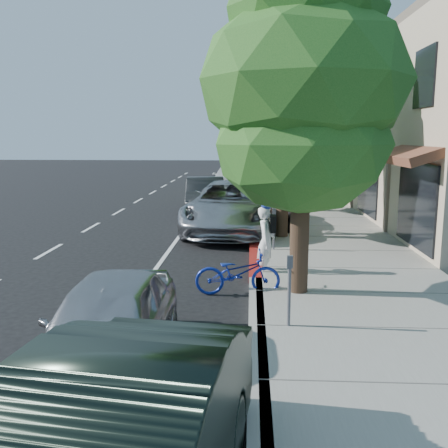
# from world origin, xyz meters

# --- Properties ---
(ground) EXTENTS (120.00, 120.00, 0.00)m
(ground) POSITION_xyz_m (0.00, 0.00, 0.00)
(ground) COLOR black
(ground) RESTS_ON ground
(sidewalk) EXTENTS (4.60, 56.00, 0.15)m
(sidewalk) POSITION_xyz_m (2.30, 8.00, 0.07)
(sidewalk) COLOR gray
(sidewalk) RESTS_ON ground
(curb) EXTENTS (0.30, 56.00, 0.15)m
(curb) POSITION_xyz_m (0.00, 8.00, 0.07)
(curb) COLOR #9E998E
(curb) RESTS_ON ground
(curb_red_segment) EXTENTS (0.32, 4.00, 0.15)m
(curb_red_segment) POSITION_xyz_m (0.00, 1.00, 0.07)
(curb_red_segment) COLOR maroon
(curb_red_segment) RESTS_ON ground
(storefront_building) EXTENTS (10.00, 36.00, 7.00)m
(storefront_building) POSITION_xyz_m (9.60, 18.00, 3.50)
(storefront_building) COLOR #B6A58C
(storefront_building) RESTS_ON ground
(street_tree_0) EXTENTS (4.26, 4.26, 7.09)m
(street_tree_0) POSITION_xyz_m (0.90, -2.00, 4.39)
(street_tree_0) COLOR black
(street_tree_0) RESTS_ON ground
(street_tree_1) EXTENTS (4.46, 4.46, 7.40)m
(street_tree_1) POSITION_xyz_m (0.90, 4.00, 4.58)
(street_tree_1) COLOR black
(street_tree_1) RESTS_ON ground
(street_tree_2) EXTENTS (4.31, 4.31, 7.42)m
(street_tree_2) POSITION_xyz_m (0.90, 10.00, 4.63)
(street_tree_2) COLOR black
(street_tree_2) RESTS_ON ground
(street_tree_3) EXTENTS (4.92, 4.92, 7.50)m
(street_tree_3) POSITION_xyz_m (0.90, 16.00, 4.56)
(street_tree_3) COLOR black
(street_tree_3) RESTS_ON ground
(street_tree_4) EXTENTS (4.95, 4.95, 7.43)m
(street_tree_4) POSITION_xyz_m (0.90, 22.00, 4.50)
(street_tree_4) COLOR black
(street_tree_4) RESTS_ON ground
(street_tree_5) EXTENTS (4.13, 4.13, 6.74)m
(street_tree_5) POSITION_xyz_m (0.90, 28.00, 4.16)
(street_tree_5) COLOR black
(street_tree_5) RESTS_ON ground
(cyclist) EXTENTS (0.50, 0.68, 1.74)m
(cyclist) POSITION_xyz_m (0.25, -0.33, 0.87)
(cyclist) COLOR white
(cyclist) RESTS_ON ground
(bicycle) EXTENTS (1.90, 0.80, 0.97)m
(bicycle) POSITION_xyz_m (-0.40, -1.85, 0.49)
(bicycle) COLOR #162997
(bicycle) RESTS_ON ground
(silver_suv) EXTENTS (3.43, 6.74, 1.82)m
(silver_suv) POSITION_xyz_m (-0.82, 5.50, 0.91)
(silver_suv) COLOR #A7A7AC
(silver_suv) RESTS_ON ground
(dark_sedan) EXTENTS (2.14, 4.95, 1.58)m
(dark_sedan) POSITION_xyz_m (-2.20, 9.96, 0.79)
(dark_sedan) COLOR black
(dark_sedan) RESTS_ON ground
(white_pickup) EXTENTS (2.76, 6.12, 1.74)m
(white_pickup) POSITION_xyz_m (-1.21, 18.16, 0.87)
(white_pickup) COLOR silver
(white_pickup) RESTS_ON ground
(dark_suv_far) EXTENTS (2.28, 5.32, 1.79)m
(dark_suv_far) POSITION_xyz_m (-0.50, 22.94, 0.90)
(dark_suv_far) COLOR black
(dark_suv_far) RESTS_ON ground
(near_car_a) EXTENTS (1.69, 4.13, 1.40)m
(near_car_a) POSITION_xyz_m (-2.20, -5.50, 0.70)
(near_car_a) COLOR #A5A5AA
(near_car_a) RESTS_ON ground
(pedestrian) EXTENTS (0.86, 0.73, 1.56)m
(pedestrian) POSITION_xyz_m (1.20, 4.64, 0.93)
(pedestrian) COLOR black
(pedestrian) RESTS_ON sidewalk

